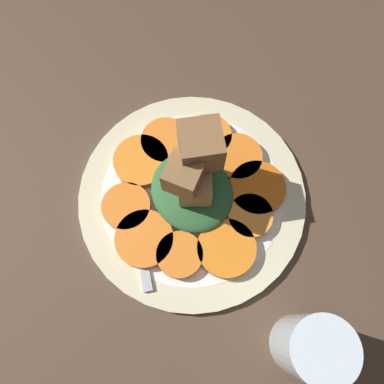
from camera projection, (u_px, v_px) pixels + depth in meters
The scene contains 15 objects.
table_slab at pixel (192, 200), 49.59cm from camera, with size 120.00×120.00×2.00cm, color #4C3828.
plate at pixel (192, 196), 48.15cm from camera, with size 29.03×29.03×1.05cm.
carrot_slice_0 at pixel (141, 161), 48.45cm from camera, with size 7.14×7.14×1.21cm, color orange.
carrot_slice_1 at pixel (126, 207), 46.45cm from camera, with size 6.06×6.06×1.21cm, color orange.
carrot_slice_2 at pixel (144, 239), 45.14cm from camera, with size 7.08×7.08×1.21cm, color orange.
carrot_slice_3 at pixel (180, 255), 44.51cm from camera, with size 5.59×5.59×1.21cm, color orange.
carrot_slice_4 at pixel (226, 248), 44.76cm from camera, with size 7.11×7.11×1.21cm, color orange.
carrot_slice_5 at pixel (250, 216), 46.06cm from camera, with size 5.54×5.54×1.21cm, color orange.
carrot_slice_6 at pixel (257, 188), 47.24cm from camera, with size 7.13×7.13×1.21cm, color #D55F13.
carrot_slice_7 at pixel (237, 157), 48.62cm from camera, with size 6.41×6.41×1.21cm, color orange.
carrot_slice_8 at pixel (208, 137), 49.59cm from camera, with size 6.15×6.15×1.21cm, color orange.
carrot_slice_9 at pixel (166, 141), 49.38cm from camera, with size 6.51×6.51×1.21cm, color orange.
center_pile at pixel (193, 180), 43.98cm from camera, with size 10.94×10.01×11.65cm.
fork at pixel (135, 213), 46.62cm from camera, with size 17.79×8.56×0.40cm.
water_glass at pixel (310, 347), 38.37cm from camera, with size 6.69×6.69×9.54cm.
Camera 1 is at (12.45, -8.54, 48.25)cm, focal length 35.00 mm.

